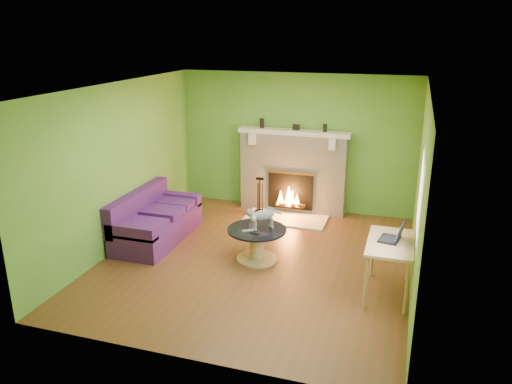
% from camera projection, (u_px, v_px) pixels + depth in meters
% --- Properties ---
extents(floor, '(5.00, 5.00, 0.00)m').
position_uv_depth(floor, '(257.00, 260.00, 7.60)').
color(floor, brown).
rests_on(floor, ground).
extents(ceiling, '(5.00, 5.00, 0.00)m').
position_uv_depth(ceiling, '(257.00, 87.00, 6.79)').
color(ceiling, white).
rests_on(ceiling, wall_back).
extents(wall_back, '(5.00, 0.00, 5.00)m').
position_uv_depth(wall_back, '(296.00, 143.00, 9.46)').
color(wall_back, '#4A902F').
rests_on(wall_back, floor).
extents(wall_front, '(5.00, 0.00, 5.00)m').
position_uv_depth(wall_front, '(181.00, 248.00, 4.93)').
color(wall_front, '#4A902F').
rests_on(wall_front, floor).
extents(wall_left, '(0.00, 5.00, 5.00)m').
position_uv_depth(wall_left, '(120.00, 166.00, 7.84)').
color(wall_left, '#4A902F').
rests_on(wall_left, floor).
extents(wall_right, '(0.00, 5.00, 5.00)m').
position_uv_depth(wall_right, '(420.00, 193.00, 6.55)').
color(wall_right, '#4A902F').
rests_on(wall_right, floor).
extents(window_frame, '(0.00, 1.20, 1.20)m').
position_uv_depth(window_frame, '(421.00, 196.00, 5.66)').
color(window_frame, silver).
rests_on(window_frame, wall_right).
extents(window_pane, '(0.00, 1.06, 1.06)m').
position_uv_depth(window_pane, '(420.00, 196.00, 5.66)').
color(window_pane, white).
rests_on(window_pane, wall_right).
extents(fireplace, '(2.10, 0.46, 1.58)m').
position_uv_depth(fireplace, '(293.00, 172.00, 9.46)').
color(fireplace, beige).
rests_on(fireplace, floor).
extents(hearth, '(1.50, 0.75, 0.03)m').
position_uv_depth(hearth, '(286.00, 218.00, 9.23)').
color(hearth, beige).
rests_on(hearth, floor).
extents(mantel, '(2.10, 0.28, 0.08)m').
position_uv_depth(mantel, '(294.00, 132.00, 9.20)').
color(mantel, beige).
rests_on(mantel, fireplace).
extents(sofa, '(0.86, 1.80, 0.81)m').
position_uv_depth(sofa, '(155.00, 221.00, 8.27)').
color(sofa, '#421758').
rests_on(sofa, floor).
extents(coffee_table, '(0.89, 0.89, 0.50)m').
position_uv_depth(coffee_table, '(257.00, 242.00, 7.54)').
color(coffee_table, tan).
rests_on(coffee_table, floor).
extents(desk, '(0.59, 1.01, 0.75)m').
position_uv_depth(desk, '(390.00, 248.00, 6.45)').
color(desk, tan).
rests_on(desk, floor).
extents(cat, '(0.55, 0.52, 0.35)m').
position_uv_depth(cat, '(263.00, 218.00, 7.44)').
color(cat, slate).
rests_on(cat, coffee_table).
extents(remote_silver, '(0.17, 0.13, 0.02)m').
position_uv_depth(remote_silver, '(248.00, 230.00, 7.39)').
color(remote_silver, gray).
rests_on(remote_silver, coffee_table).
extents(remote_black, '(0.17, 0.08, 0.02)m').
position_uv_depth(remote_black, '(255.00, 233.00, 7.30)').
color(remote_black, black).
rests_on(remote_black, coffee_table).
extents(laptop, '(0.34, 0.37, 0.24)m').
position_uv_depth(laptop, '(390.00, 231.00, 6.43)').
color(laptop, black).
rests_on(laptop, desk).
extents(fire_tools, '(0.18, 0.18, 0.69)m').
position_uv_depth(fire_tools, '(260.00, 195.00, 9.41)').
color(fire_tools, black).
rests_on(fire_tools, hearth).
extents(mantel_vase_left, '(0.08, 0.08, 0.18)m').
position_uv_depth(mantel_vase_left, '(262.00, 123.00, 9.36)').
color(mantel_vase_left, black).
rests_on(mantel_vase_left, mantel).
extents(mantel_vase_right, '(0.07, 0.07, 0.14)m').
position_uv_depth(mantel_vase_right, '(325.00, 128.00, 9.03)').
color(mantel_vase_right, black).
rests_on(mantel_vase_right, mantel).
extents(mantel_box, '(0.12, 0.08, 0.10)m').
position_uv_depth(mantel_box, '(296.00, 127.00, 9.19)').
color(mantel_box, black).
rests_on(mantel_box, mantel).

